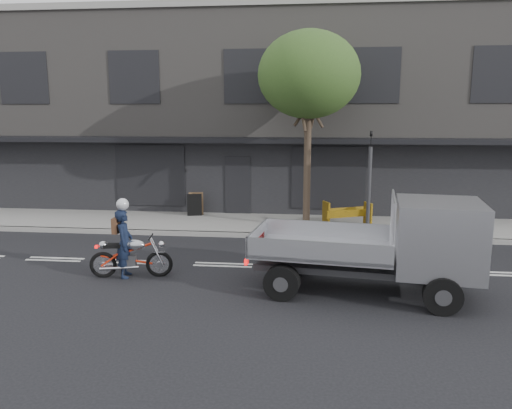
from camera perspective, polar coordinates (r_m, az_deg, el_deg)
The scene contains 11 objects.
ground at distance 13.66m, azimuth -3.78°, elevation -6.91°, with size 80.00×80.00×0.00m, color black.
sidewalk at distance 18.12m, azimuth -1.23°, elevation -2.26°, with size 32.00×3.20×0.15m, color gray.
kerb at distance 16.58m, azimuth -1.94°, elevation -3.48°, with size 32.00×0.20×0.15m, color gray.
building_main at distance 24.23m, azimuth 0.78°, elevation 10.33°, with size 26.00×10.00×8.00m, color slate.
street_tree at distance 17.07m, azimuth 6.06°, elevation 14.48°, with size 3.40×3.40×6.74m.
traffic_light_pole at distance 16.47m, azimuth 12.78°, elevation 1.77°, with size 0.12×0.12×3.50m.
motorcycle at distance 12.92m, azimuth -14.11°, elevation -5.70°, with size 2.06×0.60×1.06m.
rider at distance 12.89m, azimuth -14.80°, elevation -4.34°, with size 0.63×0.41×1.72m, color black.
flatbed_ute at distance 11.55m, azimuth 17.81°, elevation -3.89°, with size 5.18×2.63×2.30m.
construction_barrier at distance 17.58m, azimuth 10.40°, elevation -1.13°, with size 1.55×0.62×0.87m, color #ECA70C, non-canonical shape.
sandwich_board at distance 19.20m, azimuth -7.05°, elevation -0.04°, with size 0.56×0.37×0.88m, color black, non-canonical shape.
Camera 1 is at (2.29, -12.83, 4.09)m, focal length 35.00 mm.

